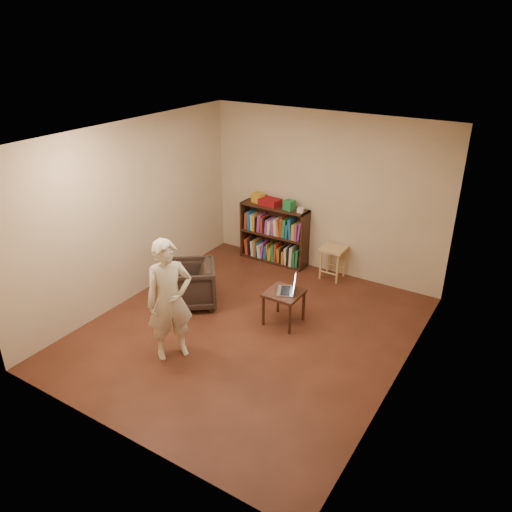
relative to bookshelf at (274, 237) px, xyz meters
The scene contains 15 objects.
floor 2.29m from the bookshelf, 68.84° to the right, with size 4.50×4.50×0.00m, color #3E2014.
ceiling 3.12m from the bookshelf, 68.84° to the right, with size 4.50×4.50×0.00m, color white.
wall_back 1.19m from the bookshelf, 10.89° to the left, with size 4.00×4.00×0.00m, color beige.
wall_left 2.56m from the bookshelf, 119.60° to the right, with size 4.50×4.50×0.00m, color beige.
wall_right 3.61m from the bookshelf, 36.69° to the right, with size 4.50×4.50×0.00m, color beige.
bookshelf is the anchor object (origin of this frame).
box_yellow 0.73m from the bookshelf, behind, with size 0.20×0.14×0.16m, color gold.
red_cloth 0.62m from the bookshelf, behind, with size 0.34×0.25×0.11m, color maroon.
box_green 0.70m from the bookshelf, ahead, with size 0.16×0.16×0.16m, color #1F753E.
box_white 0.78m from the bookshelf, ahead, with size 0.09×0.09×0.08m, color beige.
stool 1.12m from the bookshelf, ahead, with size 0.37×0.37×0.53m.
armchair 1.95m from the bookshelf, 98.47° to the right, with size 0.69×0.71×0.64m, color #2B211C.
side_table 1.99m from the bookshelf, 56.25° to the right, with size 0.47×0.47×0.48m.
laptop 1.99m from the bookshelf, 54.27° to the right, with size 0.36×0.39×0.24m.
person 3.05m from the bookshelf, 84.43° to the right, with size 0.57×0.37×1.55m, color beige.
Camera 1 is at (3.08, -4.75, 3.78)m, focal length 35.00 mm.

